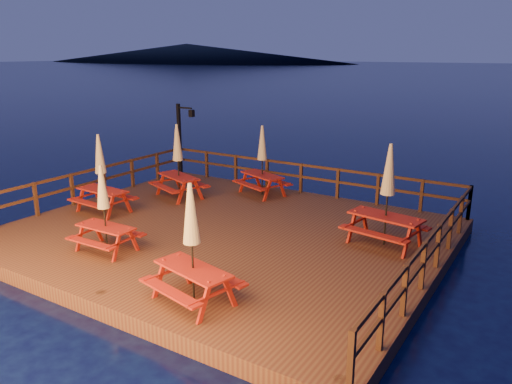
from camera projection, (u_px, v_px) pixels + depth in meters
ground at (225, 243)px, 14.73m from camera, size 500.00×500.00×0.00m
deck at (225, 237)px, 14.67m from camera, size 12.00×10.00×0.40m
deck_piles at (225, 253)px, 14.81m from camera, size 11.44×9.44×1.40m
railing at (257, 192)px, 15.86m from camera, size 11.80×9.75×1.10m
lamp_post at (182, 133)px, 20.60m from camera, size 0.85×0.18×3.00m
headland_left at (187, 53)px, 250.25m from camera, size 180.00×84.00×9.00m
picnic_table_0 at (387, 194)px, 13.16m from camera, size 2.17×1.88×2.78m
picnic_table_1 at (178, 160)px, 17.61m from camera, size 2.24×2.05×2.63m
picnic_table_2 at (192, 242)px, 10.10m from camera, size 2.08×1.83×2.57m
picnic_table_3 at (262, 159)px, 17.94m from camera, size 2.18×2.00×2.53m
picnic_table_4 at (101, 172)px, 15.94m from camera, size 1.86×1.56×2.56m
picnic_table_5 at (104, 207)px, 12.81m from camera, size 1.64×1.36×2.30m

